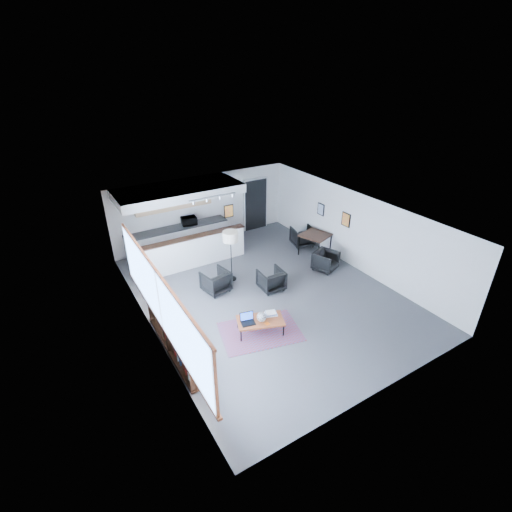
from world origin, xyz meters
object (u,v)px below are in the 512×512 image
coffee_table (260,321)px  ceramic_pot (262,317)px  armchair_left (216,280)px  floor_lamp (231,238)px  book_stack (271,313)px  microwave (189,220)px  dining_chair_near (326,261)px  armchair_right (271,279)px  laptop (247,319)px  dining_chair_far (302,237)px  dining_table (315,236)px

coffee_table → ceramic_pot: size_ratio=5.33×
armchair_left → floor_lamp: bearing=-164.5°
book_stack → coffee_table: bearing=-173.2°
coffee_table → book_stack: bearing=27.1°
floor_lamp → microwave: bearing=94.6°
book_stack → dining_chair_near: dining_chair_near is taller
book_stack → armchair_left: 2.38m
ceramic_pot → armchair_left: 2.43m
armchair_left → armchair_right: (1.51, -0.79, -0.01)m
laptop → ceramic_pot: bearing=-12.1°
armchair_left → armchair_right: size_ratio=1.04×
armchair_right → dining_chair_far: (2.73, 1.97, -0.03)m
ceramic_pot → dining_chair_near: (3.62, 1.69, -0.20)m
coffee_table → armchair_left: bearing=113.4°
microwave → dining_table: bearing=-33.0°
book_stack → dining_table: size_ratio=0.31×
book_stack → dining_chair_far: (3.75, 3.51, -0.09)m
laptop → ceramic_pot: size_ratio=1.63×
floor_lamp → dining_table: floor_lamp is taller
armchair_right → dining_chair_far: bearing=-141.5°
armchair_left → floor_lamp: (0.74, 0.36, 1.09)m
dining_table → armchair_right: bearing=-156.6°
floor_lamp → dining_chair_far: 3.77m
floor_lamp → dining_table: size_ratio=1.43×
coffee_table → laptop: 0.36m
laptop → dining_table: (4.36, 2.63, 0.25)m
armchair_left → dining_chair_far: bearing=-175.0°
armchair_left → dining_table: bearing=174.4°
coffee_table → laptop: bearing=-177.4°
armchair_right → dining_chair_near: 2.24m
ceramic_pot → book_stack: bearing=15.2°
laptop → dining_chair_far: dining_chair_far is taller
coffee_table → dining_chair_near: dining_chair_near is taller
armchair_left → dining_chair_near: armchair_left is taller
dining_table → dining_chair_near: bearing=-110.9°
ceramic_pot → laptop: bearing=154.7°
book_stack → armchair_right: bearing=56.4°
dining_chair_far → floor_lamp: bearing=27.0°
microwave → dining_chair_near: bearing=-45.5°
ceramic_pot → dining_chair_far: dining_chair_far is taller
ceramic_pot → armchair_left: bearing=93.3°
ceramic_pot → floor_lamp: size_ratio=0.15×
book_stack → floor_lamp: size_ratio=0.22×
floor_lamp → dining_table: bearing=-0.1°
dining_chair_near → floor_lamp: bearing=138.7°
book_stack → microwave: 5.62m
coffee_table → dining_table: bearing=54.3°
dining_table → dining_chair_far: size_ratio=1.74×
coffee_table → microwave: bearing=106.4°
armchair_left → laptop: bearing=74.5°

